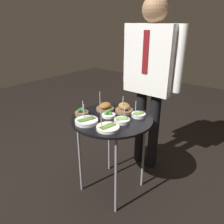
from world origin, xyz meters
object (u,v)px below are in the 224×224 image
Objects in this scene: serving_cart at (112,124)px; bowl_broccoli_back_right at (108,115)px; bowl_asparagus_far_rim at (138,115)px; bowl_roast_center at (124,108)px; bowl_asparagus_front_left at (122,120)px; waiter_figure at (151,68)px; bowl_asparagus_back_left at (108,127)px; bowl_roast_mid_right at (105,107)px; bowl_asparagus_near_rim at (87,121)px; bowl_broccoli_front_right at (82,113)px.

bowl_broccoli_back_right is at bearing -176.89° from serving_cart.
bowl_roast_center is at bearing 179.01° from bowl_asparagus_far_rim.
waiter_figure reaches higher than bowl_asparagus_front_left.
bowl_roast_center is 1.22× the size of bowl_asparagus_front_left.
bowl_asparagus_far_rim is 0.71× the size of bowl_asparagus_back_left.
bowl_roast_mid_right reaches higher than serving_cart.
waiter_figure reaches higher than bowl_broccoli_back_right.
bowl_broccoli_back_right is at bearing 128.83° from bowl_asparagus_back_left.
bowl_broccoli_back_right is at bearing 174.53° from bowl_asparagus_front_left.
waiter_figure is (-0.07, 0.71, 0.31)m from bowl_asparagus_back_left.
bowl_broccoli_back_right is at bearing 74.85° from bowl_asparagus_near_rim.
bowl_asparagus_front_left is (0.10, -0.17, -0.02)m from bowl_roast_center.
bowl_roast_mid_right is at bearing 101.99° from bowl_asparagus_near_rim.
bowl_roast_mid_right reaches higher than bowl_asparagus_near_rim.
waiter_figure reaches higher than bowl_asparagus_back_left.
bowl_asparagus_back_left is at bearing -9.81° from bowl_broccoli_front_right.
bowl_broccoli_back_right is 0.07× the size of waiter_figure.
waiter_figure is (0.07, 0.54, 0.31)m from bowl_broccoli_back_right.
waiter_figure reaches higher than bowl_roast_mid_right.
bowl_roast_center is at bearing 121.30° from bowl_asparagus_front_left.
serving_cart is 0.27m from bowl_broccoli_front_right.
bowl_broccoli_back_right is 0.62m from waiter_figure.
bowl_asparagus_far_rim is (0.04, 0.17, 0.00)m from bowl_asparagus_front_left.
bowl_asparagus_front_left is (0.11, -0.02, 0.07)m from serving_cart.
bowl_asparagus_back_left reaches higher than bowl_asparagus_far_rim.
serving_cart is 4.23× the size of bowl_roast_mid_right.
bowl_asparagus_back_left is at bearing -51.17° from bowl_broccoli_back_right.
bowl_roast_center reaches higher than bowl_broccoli_front_right.
bowl_roast_mid_right is 1.25× the size of bowl_broccoli_front_right.
bowl_asparagus_front_left is at bearing -5.47° from bowl_broccoli_back_right.
bowl_roast_center is at bearing -93.31° from waiter_figure.
bowl_asparagus_front_left is 0.36m from bowl_broccoli_front_right.
bowl_roast_center is 1.14× the size of bowl_broccoli_front_right.
bowl_roast_center is 0.48m from waiter_figure.
bowl_asparagus_front_left reaches higher than serving_cart.
bowl_asparagus_front_left is 0.15m from bowl_broccoli_back_right.
serving_cart is 4.01× the size of bowl_asparagus_near_rim.
bowl_asparagus_front_left reaches higher than bowl_broccoli_back_right.
bowl_broccoli_back_right is (-0.15, 0.01, 0.00)m from bowl_asparagus_front_left.
waiter_figure is (0.03, 0.53, 0.38)m from serving_cart.
bowl_asparagus_front_left is 0.08× the size of waiter_figure.
bowl_asparagus_back_left is (0.19, 0.02, -0.00)m from bowl_asparagus_near_rim.
bowl_broccoli_back_right is at bearing 31.09° from bowl_broccoli_front_right.
serving_cart is 0.21m from bowl_asparagus_back_left.
bowl_asparagus_front_left is at bearing -21.79° from bowl_roast_mid_right.
bowl_asparagus_back_left reaches higher than bowl_broccoli_front_right.
bowl_broccoli_back_right is (-0.04, -0.00, 0.07)m from serving_cart.
bowl_asparagus_far_rim is at bearing -0.99° from bowl_roast_center.
bowl_roast_mid_right is 0.22m from bowl_broccoli_front_right.
bowl_roast_mid_right reaches higher than bowl_broccoli_front_right.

